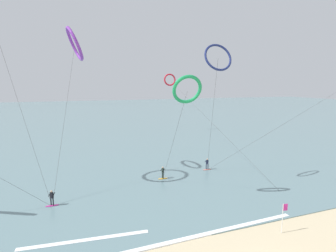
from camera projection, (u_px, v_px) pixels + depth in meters
sea_water at (97, 114)px, 116.61m from camera, size 400.00×200.00×0.08m
surfer_magenta at (52, 199)px, 28.98m from camera, size 1.40×0.72×1.70m
surfer_coral at (207, 165)px, 41.22m from camera, size 1.40×0.64×1.70m
surfer_amber at (163, 173)px, 37.27m from camera, size 1.40×0.62×1.70m
kite_crimson at (170, 80)px, 72.89m from camera, size 4.61×45.05×15.48m
kite_violet at (75, 44)px, 36.56m from camera, size 4.69×12.12×20.26m
kite_navy at (218, 58)px, 32.98m from camera, size 3.83×6.62×17.58m
kite_emerald at (187, 90)px, 28.45m from camera, size 3.28×8.57×13.74m
beach_flag at (284, 213)px, 23.71m from camera, size 0.47×0.12×2.67m
wave_crest_near at (208, 234)px, 23.68m from camera, size 17.90×1.04×0.12m
wave_crest_mid at (86, 241)px, 22.67m from camera, size 10.42×1.47×0.12m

